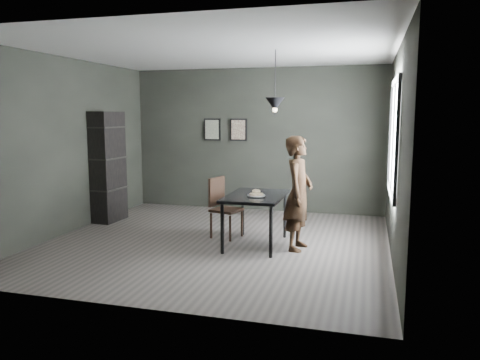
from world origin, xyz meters
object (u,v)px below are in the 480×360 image
(white_plate, at_px, (256,196))
(shelf_unit, at_px, (108,167))
(woman, at_px, (298,193))
(pendant_lamp, at_px, (275,104))
(cafe_table, at_px, (256,200))
(wood_chair, at_px, (222,203))

(white_plate, distance_m, shelf_unit, 3.13)
(woman, relative_size, shelf_unit, 0.83)
(pendant_lamp, bearing_deg, woman, -19.25)
(shelf_unit, height_order, pendant_lamp, pendant_lamp)
(woman, height_order, pendant_lamp, pendant_lamp)
(white_plate, bearing_deg, cafe_table, 106.38)
(woman, xyz_separation_m, shelf_unit, (-3.54, 0.88, 0.17))
(wood_chair, height_order, shelf_unit, shelf_unit)
(cafe_table, distance_m, wood_chair, 0.72)
(cafe_table, bearing_deg, woman, -2.82)
(white_plate, bearing_deg, wood_chair, 144.81)
(cafe_table, relative_size, white_plate, 5.22)
(white_plate, xyz_separation_m, pendant_lamp, (0.21, 0.23, 1.29))
(white_plate, xyz_separation_m, woman, (0.59, 0.10, 0.05))
(wood_chair, distance_m, shelf_unit, 2.40)
(shelf_unit, bearing_deg, woman, -11.23)
(shelf_unit, relative_size, pendant_lamp, 2.26)
(woman, distance_m, pendant_lamp, 1.31)
(cafe_table, xyz_separation_m, shelf_unit, (-2.92, 0.85, 0.30))
(wood_chair, relative_size, pendant_lamp, 1.08)
(cafe_table, bearing_deg, pendant_lamp, 21.80)
(woman, height_order, wood_chair, woman)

